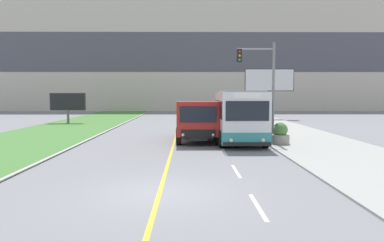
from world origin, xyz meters
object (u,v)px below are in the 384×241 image
planter_round_far (249,120)px  billboard_small (68,103)px  dump_truck (197,122)px  planter_round_second (266,129)px  city_bus (240,117)px  planter_round_near (280,134)px  traffic_light_mast (263,80)px  planter_round_third (257,123)px  billboard_large (269,81)px

planter_round_far → billboard_small: bearing=167.5°
billboard_small → planter_round_far: (17.70, -3.93, -1.48)m
planter_round_far → dump_truck: bearing=-114.4°
dump_truck → planter_round_second: (4.81, 2.72, -0.70)m
dump_truck → planter_round_second: dump_truck is taller
city_bus → planter_round_near: bearing=-13.7°
traffic_light_mast → planter_round_near: (0.91, -0.74, -3.21)m
city_bus → billboard_small: (-15.27, 15.67, 0.50)m
billboard_small → planter_round_second: size_ratio=3.09×
dump_truck → city_bus: bearing=-18.1°
planter_round_second → planter_round_third: bearing=87.6°
planter_round_near → planter_round_far: planter_round_near is taller
planter_round_second → planter_round_third: planter_round_third is taller
traffic_light_mast → planter_round_far: 12.05m
planter_round_third → billboard_small: bearing=155.6°
planter_round_second → billboard_large: bearing=77.2°
planter_round_third → planter_round_far: 4.10m
billboard_large → planter_round_near: billboard_large is taller
traffic_light_mast → billboard_large: bearing=76.8°
billboard_small → planter_round_far: 18.19m
dump_truck → planter_round_far: (4.96, 10.92, -0.65)m
planter_round_third → traffic_light_mast: bearing=-98.3°
planter_round_third → city_bus: bearing=-107.8°
planter_round_second → planter_round_far: 8.20m
planter_round_third → planter_round_near: bearing=-91.2°
city_bus → traffic_light_mast: size_ratio=0.93×
dump_truck → planter_round_near: (4.81, -1.39, -0.65)m
traffic_light_mast → planter_round_second: bearing=74.9°
planter_round_near → planter_round_far: size_ratio=1.00×
billboard_small → planter_round_second: bearing=-34.7°
billboard_small → planter_round_far: billboard_small is taller
city_bus → dump_truck: (-2.53, 0.83, -0.32)m
planter_round_third → dump_truck: bearing=-126.2°
planter_round_near → planter_round_second: 4.10m
planter_round_near → traffic_light_mast: bearing=141.0°
traffic_light_mast → dump_truck: bearing=170.6°
city_bus → billboard_small: size_ratio=1.58×
planter_round_second → planter_round_far: planter_round_far is taller
dump_truck → planter_round_far: 12.01m
dump_truck → planter_round_third: bearing=53.8°
traffic_light_mast → billboard_large: 21.93m
traffic_light_mast → planter_round_second: (0.91, 3.36, -3.26)m
traffic_light_mast → planter_round_second: 4.77m
billboard_large → planter_round_third: 14.91m
billboard_large → planter_round_third: (-3.91, -13.88, -3.80)m
dump_truck → traffic_light_mast: size_ratio=1.09×
billboard_large → planter_round_far: billboard_large is taller
planter_round_second → planter_round_third: size_ratio=0.93×
billboard_large → planter_round_second: billboard_large is taller
planter_round_far → city_bus: bearing=-101.7°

